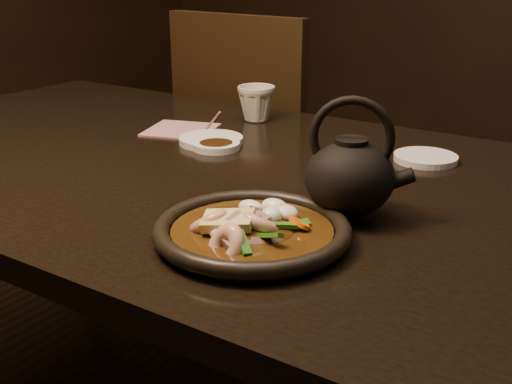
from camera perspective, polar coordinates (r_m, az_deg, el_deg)
The scene contains 11 objects.
table at distance 1.23m, azimuth -5.89°, elevation -0.46°, with size 1.60×0.90×0.75m.
chair at distance 1.90m, azimuth 0.70°, elevation 2.48°, with size 0.48×0.48×0.97m.
plate at distance 0.85m, azimuth -0.34°, elevation -3.54°, with size 0.27×0.27×0.03m.
stirfry at distance 0.85m, azimuth -0.51°, elevation -3.20°, with size 0.16×0.18×0.06m.
soy_dish at distance 1.27m, azimuth -3.56°, elevation 4.14°, with size 0.09×0.09×0.01m, color white.
saucer_left at distance 1.31m, azimuth -4.03°, elevation 4.63°, with size 0.13×0.13×0.01m, color white.
saucer_right at distance 1.23m, azimuth 14.84°, elevation 2.95°, with size 0.12×0.12×0.01m, color white.
tea_cup at distance 1.48m, azimuth 0.04°, elevation 7.99°, with size 0.09×0.08×0.09m, color beige.
chopsticks at distance 1.45m, azimuth -4.01°, elevation 6.09°, with size 0.10×0.20×0.01m.
napkin at distance 1.41m, azimuth -6.69°, elevation 5.51°, with size 0.14×0.14×0.00m, color #A86773.
teapot at distance 0.92m, azimuth 8.38°, elevation 1.63°, with size 0.16×0.13×0.17m.
Camera 1 is at (0.74, -0.89, 1.11)m, focal length 45.00 mm.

